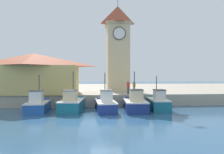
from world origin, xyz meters
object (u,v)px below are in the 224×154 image
Objects in this scene: fishing_boat_far_left at (38,105)px; fishing_boat_center at (158,103)px; fishing_boat_left_inner at (106,104)px; fishing_boat_mid_left at (135,104)px; fishing_boat_left_outer at (72,104)px; dock_worker_near_tower at (134,87)px; warehouse_left at (34,73)px; dock_worker_along_quay at (128,87)px; clock_tower at (118,46)px.

fishing_boat_center is at bearing 1.30° from fishing_boat_far_left.
fishing_boat_mid_left is at bearing -3.30° from fishing_boat_left_inner.
fishing_boat_far_left is 3.38m from fishing_boat_left_outer.
dock_worker_near_tower is at bearing 49.80° from fishing_boat_left_inner.
fishing_boat_left_outer is at bearing 4.50° from fishing_boat_far_left.
fishing_boat_far_left is 2.72× the size of dock_worker_near_tower.
warehouse_left is (-5.24, 5.68, 3.24)m from fishing_boat_left_outer.
fishing_boat_center reaches higher than dock_worker_along_quay.
warehouse_left reaches higher than fishing_boat_far_left.
fishing_boat_mid_left reaches higher than fishing_boat_left_inner.
fishing_boat_left_outer is 3.48m from fishing_boat_left_inner.
fishing_boat_left_inner is 5.64m from dock_worker_along_quay.
fishing_boat_left_outer reaches higher than fishing_boat_far_left.
fishing_boat_mid_left is 0.46× the size of warehouse_left.
fishing_boat_left_outer is 14.06m from clock_tower.
dock_worker_near_tower is (12.62, -1.54, -1.76)m from warehouse_left.
fishing_boat_mid_left is at bearing -164.72° from fishing_boat_center.
fishing_boat_left_inner is (3.44, -0.52, -0.03)m from fishing_boat_left_outer.
fishing_boat_left_inner is at bearing -2.17° from fishing_boat_far_left.
clock_tower is at bearing 94.42° from dock_worker_along_quay.
warehouse_left is (-8.69, 6.20, 3.27)m from fishing_boat_left_inner.
dock_worker_near_tower is (0.89, 4.83, 1.49)m from fishing_boat_mid_left.
clock_tower is at bearing 59.21° from fishing_boat_left_outer.
fishing_boat_left_inner is 0.47× the size of warehouse_left.
clock_tower is (2.65, 10.75, 7.51)m from fishing_boat_left_inner.
fishing_boat_mid_left is 13.74m from warehouse_left.
fishing_boat_left_outer is 6.53m from fishing_boat_mid_left.
fishing_boat_far_left is 0.30× the size of clock_tower.
fishing_boat_left_outer is 3.34× the size of dock_worker_near_tower.
clock_tower reaches higher than fishing_boat_far_left.
fishing_boat_center is 3.30× the size of dock_worker_near_tower.
clock_tower is 1.28× the size of warehouse_left.
fishing_boat_left_outer reaches higher than fishing_boat_left_inner.
fishing_boat_mid_left is at bearing -100.41° from dock_worker_near_tower.
dock_worker_along_quay is (9.95, 4.18, 1.53)m from fishing_boat_far_left.
dock_worker_near_tower is at bearing -6.98° from warehouse_left.
warehouse_left reaches higher than dock_worker_near_tower.
dock_worker_near_tower is at bearing 15.73° from dock_worker_along_quay.
fishing_boat_left_outer is 8.59m from dock_worker_near_tower.
fishing_boat_center is 4.88m from dock_worker_along_quay.
fishing_boat_left_outer is at bearing 171.35° from fishing_boat_left_inner.
clock_tower is (6.09, 10.22, 7.48)m from fishing_boat_left_outer.
fishing_boat_left_inner is at bearing -130.20° from dock_worker_near_tower.
fishing_boat_center is (9.12, 0.02, -0.00)m from fishing_boat_left_outer.
clock_tower is 8.72m from dock_worker_along_quay.
fishing_boat_left_inner is at bearing -125.28° from dock_worker_along_quay.
fishing_boat_left_inner is 5.70m from fishing_boat_center.
dock_worker_along_quay is at bearing 88.90° from fishing_boat_mid_left.
warehouse_left is (-14.36, 5.66, 3.25)m from fishing_boat_center.
dock_worker_along_quay is at bearing -85.58° from clock_tower.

